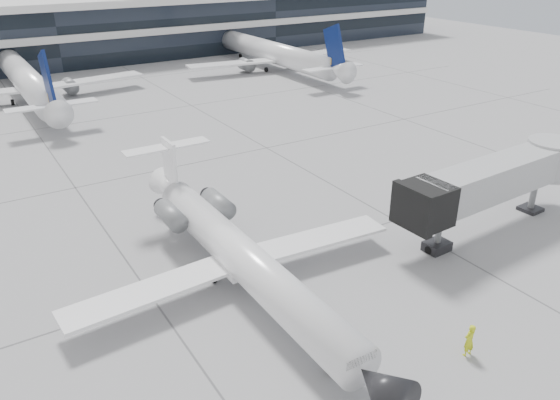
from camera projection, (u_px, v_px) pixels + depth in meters
ground at (289, 255)px, 38.42m from camera, size 220.00×220.00×0.00m
terminal at (46, 34)px, 99.25m from camera, size 170.00×22.00×10.00m
bg_jet_center at (30, 99)px, 76.82m from camera, size 32.00×40.00×9.60m
bg_jet_right at (273, 68)px, 95.97m from camera, size 32.00×40.00×9.60m
regional_jet at (239, 254)px, 34.22m from camera, size 22.35×27.76×6.43m
jet_bridge at (502, 177)px, 40.51m from camera, size 17.87×4.25×5.74m
ramp_worker at (469, 340)px, 28.67m from camera, size 0.71×0.47×1.94m
traffic_cone at (163, 202)px, 45.62m from camera, size 0.37×0.37×0.53m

